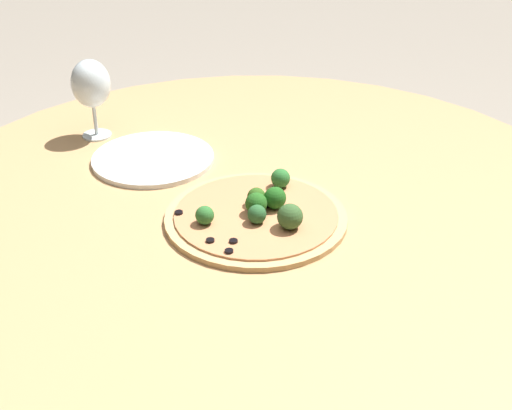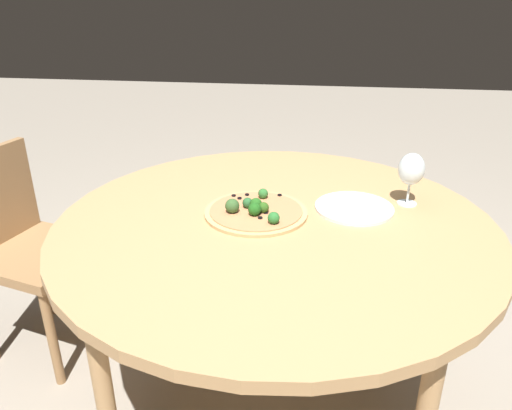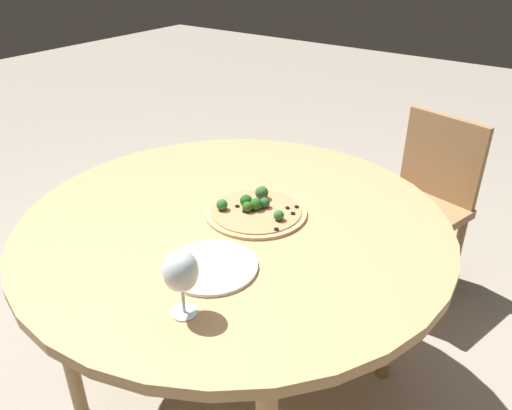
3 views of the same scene
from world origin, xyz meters
TOP-DOWN VIEW (x-y plane):
  - ground_plane at (0.00, 0.00)m, footprint 12.00×12.00m
  - dining_table at (0.00, 0.00)m, footprint 1.31×1.31m
  - chair at (-0.26, -1.01)m, footprint 0.49×0.49m
  - pizza at (-0.03, -0.06)m, footprint 0.32×0.32m
  - wine_glass at (-0.17, 0.41)m, footprint 0.08×0.08m
  - plate_near at (-0.11, 0.24)m, footprint 0.24×0.24m

SIDE VIEW (x-z plane):
  - ground_plane at x=0.00m, z-range 0.00..0.00m
  - chair at x=-0.26m, z-range 0.05..0.89m
  - dining_table at x=0.00m, z-range 0.32..1.09m
  - plate_near at x=-0.11m, z-range 0.77..0.78m
  - pizza at x=-0.03m, z-range 0.75..0.81m
  - wine_glass at x=-0.17m, z-range 0.80..0.97m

